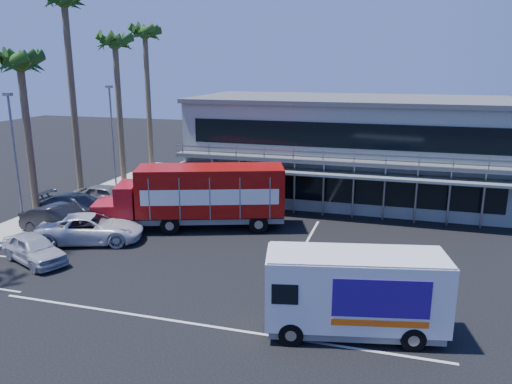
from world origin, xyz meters
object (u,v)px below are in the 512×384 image
(parked_car_a, at_px, (34,249))
(parked_car_b, at_px, (62,222))
(white_van, at_px, (355,292))
(red_truck, at_px, (198,195))

(parked_car_a, xyz_separation_m, parked_car_b, (-1.19, 3.75, 0.15))
(white_van, relative_size, parked_car_b, 1.28)
(white_van, bearing_deg, parked_car_a, 159.42)
(red_truck, distance_m, parked_car_a, 9.40)
(parked_car_a, bearing_deg, white_van, -74.88)
(parked_car_b, bearing_deg, red_truck, -50.81)
(white_van, height_order, parked_car_a, white_van)
(red_truck, bearing_deg, parked_car_a, -147.27)
(parked_car_a, relative_size, parked_car_b, 0.80)
(white_van, distance_m, parked_car_a, 16.15)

